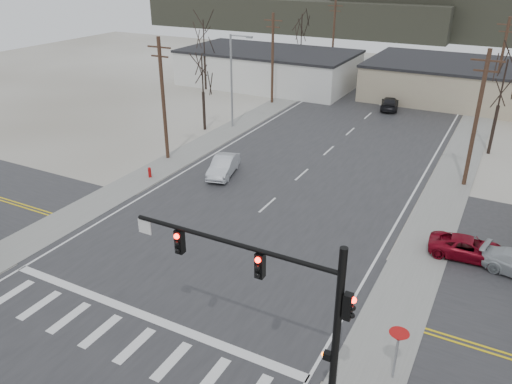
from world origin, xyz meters
The scene contains 25 objects.
ground centered at (0.00, 0.00, 0.00)m, with size 140.00×140.00×0.00m, color silver.
main_road centered at (0.00, 15.00, 0.02)m, with size 18.00×110.00×0.05m, color #29292C.
cross_road centered at (0.00, 0.00, 0.02)m, with size 90.00×10.00×0.04m, color #29292C.
sidewalk_left centered at (-10.60, 20.00, 0.03)m, with size 3.00×90.00×0.06m, color gray.
sidewalk_right centered at (10.60, 20.00, 0.03)m, with size 3.00×90.00×0.06m, color gray.
traffic_signal_mast centered at (7.89, -6.20, 4.67)m, with size 8.95×0.43×7.20m.
fire_hydrant centered at (-10.20, 8.00, 0.45)m, with size 0.24×0.24×0.87m.
yield_sign centered at (11.50, -3.50, 2.07)m, with size 0.80×0.80×2.35m.
building_left_far centered at (-16.00, 40.00, 2.26)m, with size 22.30×12.30×4.50m.
building_right_far centered at (10.00, 44.00, 2.15)m, with size 26.30×14.30×4.30m.
upole_left_b centered at (-11.50, 12.00, 5.22)m, with size 2.20×0.30×10.00m.
upole_left_c centered at (-11.50, 32.00, 5.22)m, with size 2.20×0.30×10.00m.
upole_left_d centered at (-11.50, 52.00, 5.22)m, with size 2.20×0.30×10.00m.
upole_right_a centered at (11.50, 18.00, 5.22)m, with size 2.20×0.30×10.00m.
upole_right_b centered at (11.50, 40.00, 5.22)m, with size 2.20×0.30×10.00m.
streetlight_main centered at (-10.80, 22.00, 5.09)m, with size 2.40×0.25×9.00m.
tree_left_near centered at (-13.00, 20.00, 5.23)m, with size 3.30×3.30×7.35m.
tree_right_mid centered at (12.50, 26.00, 5.93)m, with size 3.74×3.74×8.33m.
tree_left_far centered at (-14.00, 46.00, 6.28)m, with size 3.96×3.96×8.82m.
tree_left_mid centered at (-22.00, 34.00, 6.28)m, with size 3.96×3.96×8.82m.
hill_left centered at (-35.00, 92.00, 3.50)m, with size 70.00×18.00×7.00m, color #333026.
sedan_crossing centered at (-5.41, 11.10, 0.78)m, with size 1.54×4.43×1.46m, color #B4B9C0.
car_far_a centered at (1.35, 35.64, 0.71)m, with size 1.86×4.58×1.33m, color black.
car_far_b centered at (-1.53, 55.20, 0.67)m, with size 1.48×3.69×1.26m, color black.
car_parked_red centered at (13.00, 7.45, 0.64)m, with size 2.00×4.33×1.20m, color maroon.
Camera 1 is at (13.66, -19.46, 15.58)m, focal length 35.00 mm.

